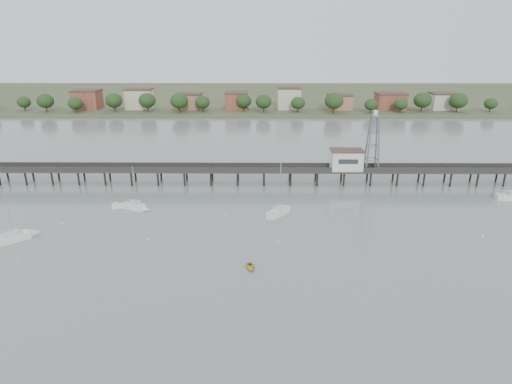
% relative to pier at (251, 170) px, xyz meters
% --- Properties ---
extents(ground_plane, '(500.00, 500.00, 0.00)m').
position_rel_pier_xyz_m(ground_plane, '(0.00, -60.00, -3.79)').
color(ground_plane, slate).
rests_on(ground_plane, ground).
extents(pier, '(150.00, 5.00, 5.50)m').
position_rel_pier_xyz_m(pier, '(0.00, 0.00, 0.00)').
color(pier, '#2D2823').
rests_on(pier, ground).
extents(pier_building, '(8.40, 5.40, 5.30)m').
position_rel_pier_xyz_m(pier_building, '(25.00, 0.00, 2.87)').
color(pier_building, silver).
rests_on(pier_building, ground).
extents(lattice_tower, '(3.20, 3.20, 15.50)m').
position_rel_pier_xyz_m(lattice_tower, '(31.50, 0.00, 7.31)').
color(lattice_tower, slate).
rests_on(lattice_tower, ground).
extents(sailboat_c, '(6.39, 7.17, 12.41)m').
position_rel_pier_xyz_m(sailboat_c, '(7.23, -20.74, -3.15)').
color(sailboat_c, white).
rests_on(sailboat_c, ground).
extents(sailboat_b, '(6.47, 4.10, 10.53)m').
position_rel_pier_xyz_m(sailboat_b, '(-25.04, -18.92, -3.14)').
color(sailboat_b, white).
rests_on(sailboat_b, ground).
extents(sailboat_a, '(8.25, 7.70, 14.40)m').
position_rel_pier_xyz_m(sailboat_a, '(-43.82, -34.16, -3.16)').
color(sailboat_a, white).
rests_on(sailboat_a, ground).
extents(white_tender, '(3.82, 2.56, 1.37)m').
position_rel_pier_xyz_m(white_tender, '(-29.73, -17.59, -3.37)').
color(white_tender, white).
rests_on(white_tender, ground).
extents(yellow_dinghy, '(2.21, 1.01, 2.98)m').
position_rel_pier_xyz_m(yellow_dinghy, '(0.74, -44.99, -3.79)').
color(yellow_dinghy, gold).
rests_on(yellow_dinghy, ground).
extents(dinghy_occupant, '(0.59, 1.04, 0.24)m').
position_rel_pier_xyz_m(dinghy_occupant, '(0.74, -44.99, -3.79)').
color(dinghy_occupant, black).
rests_on(dinghy_occupant, ground).
extents(mooring_buoys, '(85.25, 13.85, 0.39)m').
position_rel_pier_xyz_m(mooring_buoys, '(-2.32, -30.10, -3.71)').
color(mooring_buoys, beige).
rests_on(mooring_buoys, ground).
extents(far_shore, '(500.00, 170.00, 10.40)m').
position_rel_pier_xyz_m(far_shore, '(0.36, 179.58, -2.85)').
color(far_shore, '#475133').
rests_on(far_shore, ground).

